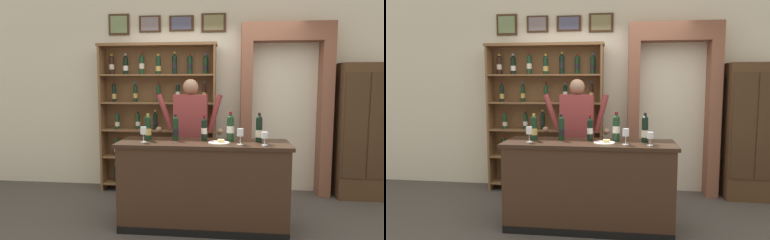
% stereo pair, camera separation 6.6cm
% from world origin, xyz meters
% --- Properties ---
extents(ground_plane, '(14.00, 14.00, 0.02)m').
position_xyz_m(ground_plane, '(0.00, 0.00, -0.01)').
color(ground_plane, '#47423D').
extents(back_wall, '(12.00, 0.19, 3.25)m').
position_xyz_m(back_wall, '(-0.00, 1.56, 1.62)').
color(back_wall, beige).
rests_on(back_wall, ground).
extents(wine_shelf, '(1.75, 0.31, 2.20)m').
position_xyz_m(wine_shelf, '(-0.80, 1.27, 1.18)').
color(wine_shelf, brown).
rests_on(wine_shelf, ground).
extents(archway_doorway, '(1.29, 0.45, 2.48)m').
position_xyz_m(archway_doorway, '(1.06, 1.43, 1.38)').
color(archway_doorway, brown).
rests_on(archway_doorway, ground).
extents(side_cabinet, '(0.68, 0.38, 1.91)m').
position_xyz_m(side_cabinet, '(2.12, 1.24, 0.96)').
color(side_cabinet, '#4C331E').
rests_on(side_cabinet, ground).
extents(tasting_counter, '(1.89, 0.59, 0.98)m').
position_xyz_m(tasting_counter, '(-0.03, -0.00, 0.49)').
color(tasting_counter, '#382316').
rests_on(tasting_counter, ground).
extents(shopkeeper, '(0.87, 0.22, 1.68)m').
position_xyz_m(shopkeeper, '(-0.24, 0.61, 1.04)').
color(shopkeeper, '#2D3347').
rests_on(shopkeeper, ground).
extents(tasting_bottle_chianti, '(0.08, 0.08, 0.30)m').
position_xyz_m(tasting_bottle_chianti, '(-0.66, 0.05, 1.12)').
color(tasting_bottle_chianti, black).
rests_on(tasting_bottle_chianti, tasting_counter).
extents(tasting_bottle_riserva, '(0.07, 0.07, 0.30)m').
position_xyz_m(tasting_bottle_riserva, '(-0.35, 0.08, 1.12)').
color(tasting_bottle_riserva, black).
rests_on(tasting_bottle_riserva, tasting_counter).
extents(tasting_bottle_bianco, '(0.07, 0.07, 0.30)m').
position_xyz_m(tasting_bottle_bianco, '(-0.02, 0.09, 1.12)').
color(tasting_bottle_bianco, black).
rests_on(tasting_bottle_bianco, tasting_counter).
extents(tasting_bottle_grappa, '(0.08, 0.08, 0.33)m').
position_xyz_m(tasting_bottle_grappa, '(0.27, 0.09, 1.14)').
color(tasting_bottle_grappa, '#19381E').
rests_on(tasting_bottle_grappa, tasting_counter).
extents(tasting_bottle_prosecco, '(0.07, 0.07, 0.33)m').
position_xyz_m(tasting_bottle_prosecco, '(0.59, 0.04, 1.13)').
color(tasting_bottle_prosecco, black).
rests_on(tasting_bottle_prosecco, tasting_counter).
extents(wine_glass_left, '(0.07, 0.07, 0.17)m').
position_xyz_m(wine_glass_left, '(-0.68, -0.11, 1.10)').
color(wine_glass_left, silver).
rests_on(wine_glass_left, tasting_counter).
extents(wine_glass_spare, '(0.07, 0.07, 0.14)m').
position_xyz_m(wine_glass_spare, '(0.63, -0.15, 1.08)').
color(wine_glass_spare, silver).
rests_on(wine_glass_spare, tasting_counter).
extents(wine_glass_right, '(0.07, 0.07, 0.17)m').
position_xyz_m(wine_glass_right, '(0.38, -0.13, 1.10)').
color(wine_glass_right, silver).
rests_on(wine_glass_right, tasting_counter).
extents(cheese_plate, '(0.23, 0.23, 0.04)m').
position_xyz_m(cheese_plate, '(0.15, -0.07, 0.99)').
color(cheese_plate, white).
rests_on(cheese_plate, tasting_counter).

